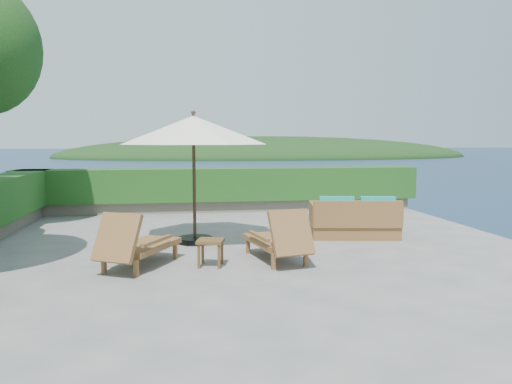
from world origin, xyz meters
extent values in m
plane|color=gray|center=(0.00, 0.00, 0.00)|extent=(12.00, 12.00, 0.00)
cube|color=#534B42|center=(0.00, 0.00, -1.55)|extent=(12.00, 12.00, 3.00)
ellipsoid|color=black|center=(25.00, 140.00, -3.00)|extent=(126.00, 57.60, 12.60)
cube|color=slate|center=(0.00, 5.60, 0.18)|extent=(12.00, 0.60, 0.36)
cube|color=#124215|center=(0.00, 5.60, 0.85)|extent=(12.40, 0.90, 1.00)
cylinder|color=black|center=(-1.03, 0.90, 0.06)|extent=(1.00, 1.00, 0.12)
cylinder|color=#352213|center=(-1.03, 0.90, 1.37)|extent=(0.09, 0.09, 2.75)
cone|color=white|center=(-1.03, 0.90, 2.44)|extent=(4.14, 4.14, 0.60)
sphere|color=#352213|center=(-1.03, 0.90, 2.80)|extent=(0.13, 0.13, 0.10)
cube|color=brown|center=(-2.61, -1.40, 0.14)|extent=(0.09, 0.09, 0.29)
cube|color=brown|center=(-2.06, -1.69, 0.14)|extent=(0.09, 0.09, 0.29)
cube|color=brown|center=(-2.00, -0.23, 0.14)|extent=(0.09, 0.09, 0.29)
cube|color=brown|center=(-1.45, -0.52, 0.14)|extent=(0.09, 0.09, 0.29)
cube|color=brown|center=(-1.98, -0.86, 0.33)|extent=(1.32, 1.62, 0.10)
cube|color=brown|center=(-2.37, -1.60, 0.64)|extent=(0.87, 0.76, 0.78)
cube|color=brown|center=(-2.42, -0.88, 0.50)|extent=(0.50, 0.87, 0.06)
cube|color=brown|center=(-1.75, -1.23, 0.50)|extent=(0.50, 0.87, 0.06)
cube|color=brown|center=(0.24, -1.58, 0.14)|extent=(0.08, 0.08, 0.29)
cube|color=brown|center=(0.84, -1.46, 0.14)|extent=(0.08, 0.08, 0.29)
cube|color=brown|center=(-0.03, -0.29, 0.14)|extent=(0.08, 0.08, 0.29)
cube|color=brown|center=(0.58, -0.17, 0.14)|extent=(0.08, 0.08, 0.29)
cube|color=brown|center=(0.38, -0.77, 0.33)|extent=(0.99, 1.54, 0.10)
cube|color=brown|center=(0.55, -1.57, 0.64)|extent=(0.80, 0.60, 0.77)
cube|color=brown|center=(0.06, -1.06, 0.49)|extent=(0.25, 0.93, 0.05)
cube|color=brown|center=(0.79, -0.91, 0.49)|extent=(0.25, 0.93, 0.05)
cube|color=brown|center=(-1.03, -1.31, 0.22)|extent=(0.05, 0.05, 0.43)
cube|color=brown|center=(-0.69, -1.39, 0.22)|extent=(0.05, 0.05, 0.43)
cube|color=brown|center=(-0.95, -0.97, 0.22)|extent=(0.05, 0.05, 0.43)
cube|color=brown|center=(-0.61, -1.05, 0.22)|extent=(0.05, 0.05, 0.43)
cube|color=brown|center=(-0.82, -1.18, 0.46)|extent=(0.55, 0.55, 0.05)
cube|color=brown|center=(2.61, 1.01, 0.22)|extent=(2.09, 1.29, 0.43)
cube|color=brown|center=(2.54, 0.56, 0.60)|extent=(1.95, 0.48, 0.60)
cube|color=brown|center=(1.70, 1.16, 0.54)|extent=(0.29, 0.98, 0.49)
cube|color=brown|center=(3.53, 0.85, 0.54)|extent=(0.29, 0.98, 0.49)
cube|color=teal|center=(2.18, 1.14, 0.53)|extent=(0.96, 0.91, 0.20)
cube|color=teal|center=(3.07, 0.98, 0.53)|extent=(0.96, 0.91, 0.20)
cube|color=teal|center=(2.11, 0.74, 0.78)|extent=(0.77, 0.28, 0.39)
cube|color=teal|center=(3.01, 0.59, 0.78)|extent=(0.77, 0.28, 0.39)
camera|label=1|loc=(-1.35, -9.85, 2.23)|focal=35.00mm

